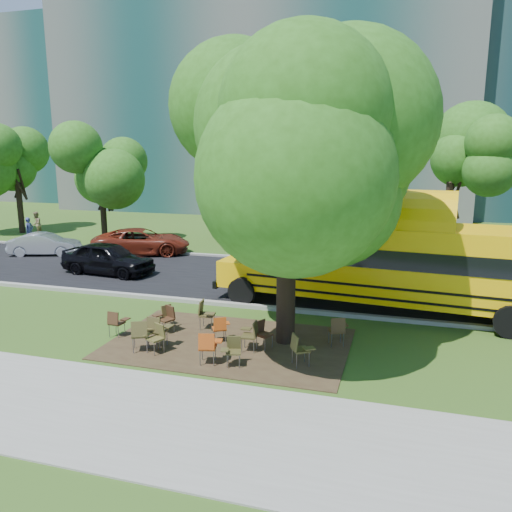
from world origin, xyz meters
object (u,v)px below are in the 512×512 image
(chair_2, at_px, (141,332))
(black_car, at_px, (108,258))
(chair_0, at_px, (116,321))
(chair_12, at_px, (263,332))
(school_bus, at_px, (410,263))
(chair_9, at_px, (167,316))
(chair_10, at_px, (205,312))
(chair_7, at_px, (299,347))
(chair_13, at_px, (338,328))
(chair_11, at_px, (220,326))
(pedestrian_a, at_px, (29,231))
(bg_car_red, at_px, (142,242))
(chair_5, at_px, (233,348))
(chair_6, at_px, (251,333))
(pedestrian_b, at_px, (36,224))
(chair_3, at_px, (156,335))
(main_tree, at_px, (288,160))
(chair_1, at_px, (157,329))
(chair_4, at_px, (208,345))
(bg_car_silver, at_px, (45,244))
(chair_8, at_px, (165,314))

(chair_2, distance_m, black_car, 9.97)
(chair_0, xyz_separation_m, chair_12, (4.56, 0.39, -0.00))
(school_bus, height_order, black_car, school_bus)
(chair_9, height_order, chair_10, chair_10)
(chair_0, bearing_deg, chair_12, 9.44)
(chair_7, height_order, black_car, black_car)
(chair_13, xyz_separation_m, black_car, (-11.42, 5.86, 0.20))
(chair_11, bearing_deg, pedestrian_a, 115.28)
(chair_11, relative_size, bg_car_red, 0.16)
(chair_5, bearing_deg, chair_0, -29.07)
(chair_10, bearing_deg, chair_6, 49.97)
(chair_13, height_order, pedestrian_b, pedestrian_b)
(chair_3, distance_m, chair_5, 2.39)
(main_tree, distance_m, chair_11, 5.26)
(chair_2, relative_size, chair_12, 1.16)
(chair_1, xyz_separation_m, chair_7, (4.21, -0.09, -0.05))
(chair_12, distance_m, black_car, 11.48)
(chair_1, height_order, chair_12, chair_1)
(black_car, relative_size, bg_car_red, 0.85)
(chair_5, bearing_deg, chair_12, -122.71)
(chair_3, xyz_separation_m, chair_4, (1.73, -0.36, 0.05))
(chair_6, distance_m, bg_car_silver, 17.78)
(chair_0, bearing_deg, chair_7, -0.62)
(chair_13, bearing_deg, chair_11, 170.13)
(chair_2, height_order, bg_car_silver, bg_car_silver)
(chair_13, distance_m, black_car, 12.84)
(chair_7, height_order, bg_car_red, bg_car_red)
(chair_3, relative_size, chair_13, 0.93)
(chair_3, relative_size, chair_6, 0.94)
(bg_car_red, bearing_deg, chair_1, -170.26)
(chair_1, bearing_deg, school_bus, 44.97)
(chair_11, xyz_separation_m, bg_car_red, (-8.79, 11.05, 0.22))
(chair_2, bearing_deg, black_car, 103.15)
(main_tree, relative_size, chair_10, 9.33)
(chair_13, height_order, pedestrian_a, pedestrian_a)
(chair_7, distance_m, bg_car_red, 16.60)
(chair_3, distance_m, chair_10, 2.23)
(chair_4, distance_m, bg_car_red, 15.56)
(main_tree, distance_m, chair_4, 5.52)
(bg_car_silver, bearing_deg, pedestrian_a, 31.81)
(chair_9, bearing_deg, chair_10, -125.19)
(chair_8, distance_m, pedestrian_b, 21.44)
(chair_13, relative_size, black_car, 0.20)
(chair_5, xyz_separation_m, pedestrian_a, (-17.96, 13.46, 0.32))
(chair_0, distance_m, chair_9, 1.54)
(chair_3, bearing_deg, chair_9, -48.25)
(main_tree, relative_size, chair_13, 9.89)
(chair_5, distance_m, chair_9, 3.35)
(bg_car_silver, distance_m, pedestrian_b, 6.94)
(chair_7, xyz_separation_m, bg_car_red, (-11.40, 12.07, 0.18))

